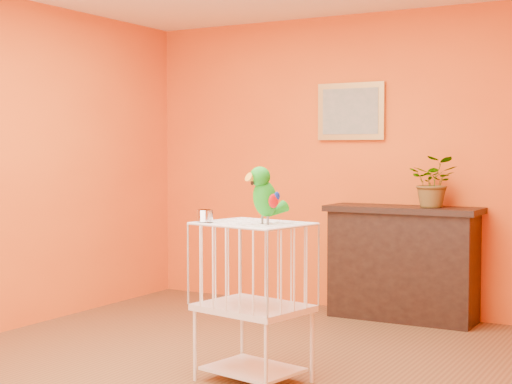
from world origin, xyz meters
The scene contains 8 objects.
ground centered at (0.00, 0.00, 0.00)m, with size 4.50×4.50×0.00m, color brown.
room_shell centered at (0.00, 0.00, 1.58)m, with size 4.50×4.50×4.50m.
console_cabinet centered at (0.55, 2.03, 0.47)m, with size 1.27×0.46×0.94m.
potted_plant centered at (0.81, 1.99, 1.11)m, with size 0.38×0.42×0.33m, color #26722D.
framed_picture centered at (0.00, 2.22, 1.75)m, with size 0.62×0.04×0.50m.
birdcage centered at (0.34, -0.11, 0.50)m, with size 0.71×0.59×0.97m.
feed_cup centered at (0.06, -0.22, 1.01)m, with size 0.10×0.10×0.07m, color silver.
parrot centered at (0.42, -0.12, 1.14)m, with size 0.20×0.30×0.34m.
Camera 1 is at (2.66, -4.20, 1.40)m, focal length 55.00 mm.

